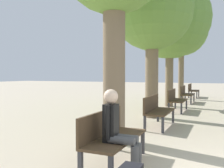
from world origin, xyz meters
TOP-DOWN VIEW (x-y plane):
  - bench_row_0 at (-2.15, 0.53)m, footprint 0.55×1.54m
  - bench_row_1 at (-2.15, 3.71)m, footprint 0.55×1.54m
  - bench_row_2 at (-2.15, 6.89)m, footprint 0.55×1.54m
  - bench_row_3 at (-2.15, 10.07)m, footprint 0.55×1.54m
  - bench_row_4 at (-2.15, 13.25)m, footprint 0.55×1.54m
  - tree_row_1 at (-2.67, 5.13)m, footprint 2.73×2.73m
  - tree_row_2 at (-2.67, 8.27)m, footprint 3.59×3.59m
  - tree_row_3 at (-2.67, 11.93)m, footprint 3.00×3.00m
  - person_seated at (-1.91, 0.26)m, footprint 0.57×0.32m

SIDE VIEW (x-z plane):
  - bench_row_0 at x=-2.15m, z-range 0.07..0.92m
  - bench_row_1 at x=-2.15m, z-range 0.07..0.92m
  - bench_row_2 at x=-2.15m, z-range 0.07..0.92m
  - bench_row_3 at x=-2.15m, z-range 0.07..0.92m
  - bench_row_4 at x=-2.15m, z-range 0.07..0.92m
  - person_seated at x=-1.91m, z-range 0.04..1.28m
  - tree_row_1 at x=-2.67m, z-range 1.08..6.07m
  - tree_row_2 at x=-2.67m, z-range 1.06..6.81m
  - tree_row_3 at x=-2.67m, z-range 1.24..6.78m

